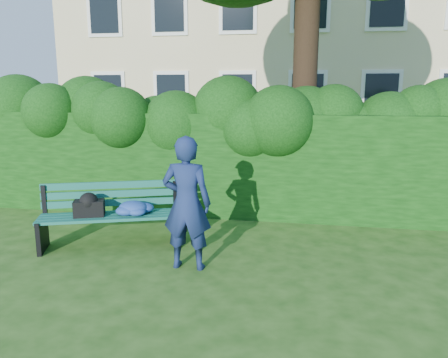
# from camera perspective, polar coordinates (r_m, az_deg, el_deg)

# --- Properties ---
(ground) EXTENTS (80.00, 80.00, 0.00)m
(ground) POSITION_cam_1_polar(r_m,az_deg,el_deg) (5.94, -1.03, -10.19)
(ground) COLOR #234A14
(ground) RESTS_ON ground
(hedge) EXTENTS (10.00, 1.00, 1.80)m
(hedge) POSITION_cam_1_polar(r_m,az_deg,el_deg) (7.79, 2.07, 2.03)
(hedge) COLOR black
(hedge) RESTS_ON ground
(park_bench) EXTENTS (2.02, 1.17, 0.89)m
(park_bench) POSITION_cam_1_polar(r_m,az_deg,el_deg) (6.41, -14.28, -4.20)
(park_bench) COLOR #105145
(park_bench) RESTS_ON ground
(man_reading) EXTENTS (0.61, 0.40, 1.67)m
(man_reading) POSITION_cam_1_polar(r_m,az_deg,el_deg) (5.39, -4.89, -3.19)
(man_reading) COLOR #16244E
(man_reading) RESTS_ON ground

